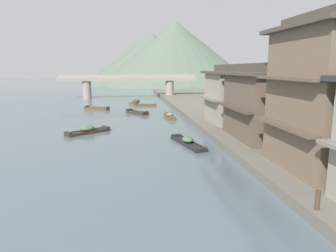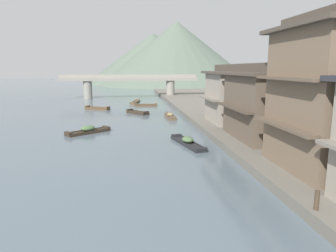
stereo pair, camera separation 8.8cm
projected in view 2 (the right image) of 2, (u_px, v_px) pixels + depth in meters
The scene contains 15 objects.
riverbank_right at pixel (276, 124), 33.81m from camera, with size 18.00×110.00×0.57m, color #6B665B.
boat_moored_nearest at pixel (170, 116), 39.12m from camera, with size 1.14×3.64×0.72m.
boat_moored_second at pixel (135, 102), 56.46m from camera, with size 2.11×5.49×0.46m.
boat_moored_third at pixel (188, 142), 25.59m from camera, with size 2.18×5.53×0.70m.
boat_moored_far at pixel (138, 113), 43.03m from camera, with size 3.21×3.81×0.53m.
boat_midriver_drifting at pixel (88, 130), 30.12m from camera, with size 4.27×3.58×0.79m.
boat_midriver_upstream at pixel (97, 108), 47.74m from camera, with size 4.05×2.84×0.51m.
boat_upstream_distant at pixel (146, 105), 51.87m from camera, with size 3.88×1.24×0.47m.
house_waterfront_second at pixel (330, 95), 16.97m from camera, with size 5.88×6.94×8.74m.
house_waterfront_tall at pixel (263, 102), 25.10m from camera, with size 5.61×7.95×6.14m.
house_waterfront_narrow at pixel (238, 94), 32.73m from camera, with size 7.02×6.63×6.14m.
mooring_post_dock_mid at pixel (317, 200), 12.50m from camera, with size 0.20×0.20×0.84m, color #473828.
stone_bridge at pixel (130, 82), 65.42m from camera, with size 29.41×2.40×5.01m.
hill_far_west at pixel (177, 53), 120.85m from camera, with size 63.00×63.00×24.34m, color #5B6B5B.
hill_far_centre at pixel (153, 59), 129.31m from camera, with size 57.22×57.22×20.77m, color #5B6B5B.
Camera 2 is at (-0.31, -1.45, 6.31)m, focal length 32.64 mm.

